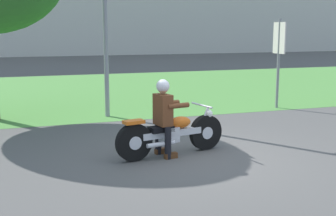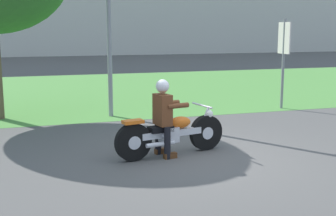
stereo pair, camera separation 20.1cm
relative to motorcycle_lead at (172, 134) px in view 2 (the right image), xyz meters
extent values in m
plane|color=#565451|center=(0.47, -0.40, -0.41)|extent=(120.00, 120.00, 0.00)
cube|color=#549342|center=(0.47, 9.30, -0.40)|extent=(60.00, 12.00, 0.01)
cylinder|color=black|center=(0.74, 0.15, -0.07)|extent=(0.69, 0.25, 0.68)
cylinder|color=silver|center=(0.74, 0.15, -0.07)|extent=(0.26, 0.18, 0.24)
cylinder|color=black|center=(-0.76, -0.15, -0.07)|extent=(0.69, 0.25, 0.68)
cylinder|color=silver|center=(-0.76, -0.15, -0.07)|extent=(0.26, 0.18, 0.24)
cube|color=silver|center=(-0.01, 0.00, 0.01)|extent=(1.23, 0.37, 0.12)
cube|color=silver|center=(-0.06, -0.01, -0.01)|extent=(0.36, 0.30, 0.28)
ellipsoid|color=orange|center=(0.17, 0.04, 0.19)|extent=(0.48, 0.32, 0.22)
cube|color=black|center=(-0.22, -0.04, 0.11)|extent=(0.48, 0.32, 0.10)
cube|color=orange|center=(-0.76, -0.15, 0.30)|extent=(0.39, 0.27, 0.06)
cylinder|color=silver|center=(0.69, 0.14, 0.18)|extent=(0.26, 0.10, 0.53)
cylinder|color=silver|center=(0.64, 0.13, 0.47)|extent=(0.16, 0.65, 0.04)
sphere|color=white|center=(0.80, 0.16, 0.29)|extent=(0.16, 0.16, 0.16)
cylinder|color=silver|center=(-0.27, -0.19, -0.13)|extent=(0.56, 0.18, 0.08)
cylinder|color=black|center=(-0.22, 0.14, -0.11)|extent=(0.12, 0.12, 0.59)
cube|color=#593319|center=(-0.16, 0.15, -0.36)|extent=(0.25, 0.14, 0.10)
cylinder|color=black|center=(-0.15, -0.21, -0.11)|extent=(0.12, 0.12, 0.59)
cube|color=#593319|center=(-0.09, -0.20, -0.36)|extent=(0.25, 0.14, 0.10)
cube|color=brown|center=(-0.18, -0.03, 0.46)|extent=(0.29, 0.42, 0.56)
cylinder|color=brown|center=(0.00, 0.18, 0.54)|extent=(0.43, 0.17, 0.09)
cylinder|color=brown|center=(0.07, -0.16, 0.54)|extent=(0.43, 0.17, 0.09)
sphere|color=#D8A884|center=(-0.18, -0.03, 0.86)|extent=(0.20, 0.20, 0.20)
sphere|color=silver|center=(-0.18, -0.03, 0.89)|extent=(0.24, 0.24, 0.24)
cylinder|color=gray|center=(-0.41, 4.04, 2.20)|extent=(0.12, 0.12, 5.21)
cylinder|color=gray|center=(4.60, 3.71, 0.89)|extent=(0.08, 0.08, 2.60)
cube|color=silver|center=(4.60, 3.71, 1.64)|extent=(0.04, 0.60, 0.90)
camera|label=1|loc=(-2.61, -7.43, 1.88)|focal=47.10mm
camera|label=2|loc=(-2.42, -7.49, 1.88)|focal=47.10mm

